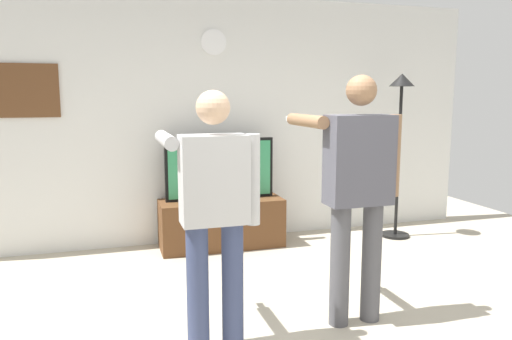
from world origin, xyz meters
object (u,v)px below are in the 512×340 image
wall_clock (214,42)px  floor_lamp (400,122)px  television (220,169)px  person_standing_nearer_couch (357,184)px  person_standing_nearer_lamp (214,207)px  tv_stand (222,223)px  framed_picture (21,91)px

wall_clock → floor_lamp: size_ratio=0.15×
television → person_standing_nearer_couch: (0.51, -2.06, 0.17)m
person_standing_nearer_couch → person_standing_nearer_lamp: bearing=-175.9°
tv_stand → television: television is taller
tv_stand → framed_picture: bearing=171.3°
tv_stand → framed_picture: framed_picture is taller
tv_stand → wall_clock: wall_clock is taller
floor_lamp → framed_picture: bearing=172.6°
television → floor_lamp: (2.02, -0.26, 0.49)m
tv_stand → floor_lamp: size_ratio=0.70×
tv_stand → floor_lamp: 2.30m
framed_picture → floor_lamp: (3.95, -0.51, -0.34)m
television → floor_lamp: bearing=-7.4°
tv_stand → person_standing_nearer_lamp: (-0.53, -2.08, 0.68)m
television → wall_clock: bearing=90.0°
tv_stand → floor_lamp: (2.02, -0.22, 1.08)m
wall_clock → person_standing_nearer_couch: (0.51, -2.30, -1.18)m
floor_lamp → person_standing_nearer_couch: bearing=-130.1°
person_standing_nearer_lamp → person_standing_nearer_couch: 1.05m
television → framed_picture: 2.11m
person_standing_nearer_lamp → person_standing_nearer_couch: person_standing_nearer_couch is taller
tv_stand → person_standing_nearer_lamp: bearing=-104.2°
wall_clock → floor_lamp: wall_clock is taller
wall_clock → person_standing_nearer_lamp: (-0.53, -2.37, -1.25)m
television → framed_picture: size_ratio=1.67×
wall_clock → person_standing_nearer_lamp: bearing=-102.5°
wall_clock → television: bearing=-90.0°
tv_stand → television: (-0.00, 0.05, 0.59)m
wall_clock → person_standing_nearer_couch: wall_clock is taller
framed_picture → floor_lamp: bearing=-7.4°
floor_lamp → person_standing_nearer_lamp: floor_lamp is taller
floor_lamp → person_standing_nearer_lamp: (-2.55, -1.87, -0.40)m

